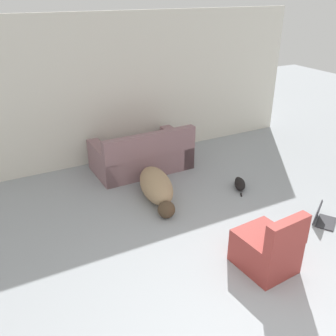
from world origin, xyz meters
name	(u,v)px	position (x,y,z in m)	size (l,w,h in m)	color
wall_back	(99,92)	(0.00, 4.65, 1.27)	(7.88, 0.06, 2.54)	silver
couch	(142,156)	(0.47, 3.99, 0.25)	(1.63, 0.94, 0.77)	gray
dog	(157,187)	(0.25, 2.97, 0.20)	(0.65, 1.46, 0.41)	#A38460
cat	(240,184)	(1.55, 2.64, 0.08)	(0.33, 0.47, 0.16)	black
laptop_open	(321,217)	(1.95, 1.37, 0.08)	(0.44, 0.42, 0.24)	#2D2D33
side_chair	(268,249)	(0.66, 1.00, 0.26)	(0.58, 0.67, 0.77)	#993833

